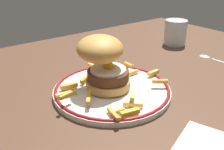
# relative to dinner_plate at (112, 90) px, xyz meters

# --- Properties ---
(ground_plane) EXTENTS (1.33, 1.08, 0.04)m
(ground_plane) POSITION_rel_dinner_plate_xyz_m (0.04, -0.04, -0.03)
(ground_plane) COLOR #503423
(dinner_plate) EXTENTS (0.27, 0.27, 0.02)m
(dinner_plate) POSITION_rel_dinner_plate_xyz_m (0.00, 0.00, 0.00)
(dinner_plate) COLOR white
(dinner_plate) RESTS_ON ground_plane
(burger) EXTENTS (0.14, 0.14, 0.12)m
(burger) POSITION_rel_dinner_plate_xyz_m (-0.01, 0.02, 0.07)
(burger) COLOR #C28F46
(burger) RESTS_ON dinner_plate
(fries_pile) EXTENTS (0.28, 0.25, 0.02)m
(fries_pile) POSITION_rel_dinner_plate_xyz_m (-0.01, -0.00, 0.02)
(fries_pile) COLOR gold
(fries_pile) RESTS_ON dinner_plate
(water_glass) EXTENTS (0.08, 0.08, 0.09)m
(water_glass) POSITION_rel_dinner_plate_xyz_m (0.41, 0.15, 0.03)
(water_glass) COLOR silver
(water_glass) RESTS_ON ground_plane
(spoon) EXTENTS (0.03, 0.13, 0.01)m
(spoon) POSITION_rel_dinner_plate_xyz_m (0.38, -0.01, -0.00)
(spoon) COLOR silver
(spoon) RESTS_ON ground_plane
(napkin) EXTENTS (0.13, 0.13, 0.00)m
(napkin) POSITION_rel_dinner_plate_xyz_m (0.02, -0.25, -0.01)
(napkin) COLOR silver
(napkin) RESTS_ON ground_plane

